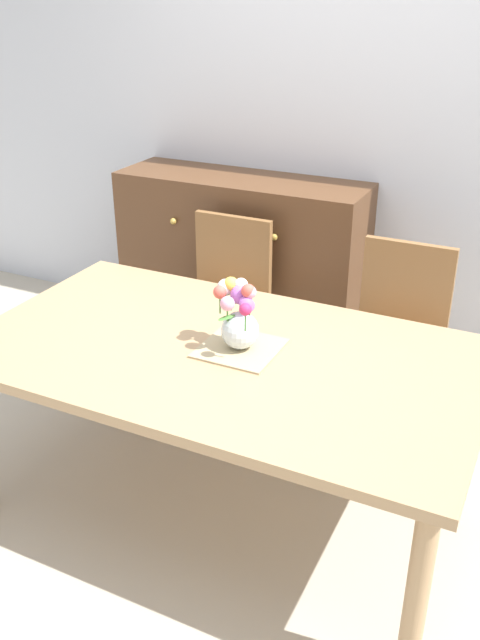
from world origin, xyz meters
The scene contains 8 objects.
ground_plane centered at (0.00, 0.00, 0.00)m, with size 12.00×12.00×0.00m, color #B7AD99.
back_wall centered at (0.00, 1.60, 1.40)m, with size 7.00×0.10×2.80m, color silver.
dining_table centered at (0.00, 0.00, 0.66)m, with size 1.90×1.09×0.73m.
chair_left centered at (-0.45, 0.88, 0.52)m, with size 0.42×0.42×0.90m.
chair_right centered at (0.45, 0.88, 0.52)m, with size 0.42×0.42×0.90m.
dresser centered at (-0.57, 1.33, 0.50)m, with size 1.40×0.47×1.00m.
placemat centered at (0.06, 0.03, 0.73)m, with size 0.28×0.28×0.01m, color tan.
flower_vase centered at (0.05, 0.04, 0.86)m, with size 0.19×0.19×0.25m.
Camera 1 is at (1.04, -1.97, 1.94)m, focal length 38.49 mm.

